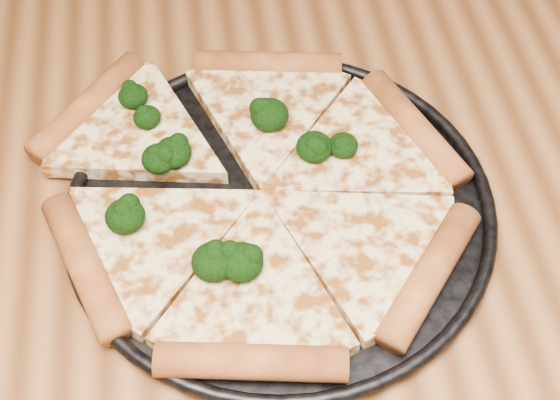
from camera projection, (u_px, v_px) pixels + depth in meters
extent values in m
cube|color=brown|center=(253.00, 344.00, 0.59)|extent=(1.20, 0.90, 0.04)
cylinder|color=black|center=(280.00, 210.00, 0.64)|extent=(0.34, 0.34, 0.01)
torus|color=black|center=(280.00, 204.00, 0.64)|extent=(0.35, 0.35, 0.01)
cylinder|color=#BF6A2F|center=(415.00, 127.00, 0.68)|extent=(0.07, 0.14, 0.03)
cylinder|color=#BF6A2F|center=(269.00, 65.00, 0.73)|extent=(0.14, 0.05, 0.03)
cylinder|color=#BF6A2F|center=(88.00, 106.00, 0.69)|extent=(0.11, 0.12, 0.03)
cylinder|color=#BF6A2F|center=(85.00, 266.00, 0.59)|extent=(0.07, 0.14, 0.03)
cylinder|color=#BF6A2F|center=(251.00, 362.00, 0.54)|extent=(0.14, 0.05, 0.03)
cylinder|color=#BF6A2F|center=(429.00, 275.00, 0.59)|extent=(0.11, 0.12, 0.03)
ellipsoid|color=black|center=(159.00, 159.00, 0.64)|extent=(0.03, 0.03, 0.02)
ellipsoid|color=black|center=(125.00, 216.00, 0.61)|extent=(0.03, 0.03, 0.02)
ellipsoid|color=black|center=(147.00, 117.00, 0.67)|extent=(0.02, 0.02, 0.02)
ellipsoid|color=black|center=(270.00, 115.00, 0.67)|extent=(0.03, 0.03, 0.03)
ellipsoid|color=black|center=(314.00, 147.00, 0.65)|extent=(0.03, 0.03, 0.02)
ellipsoid|color=black|center=(241.00, 262.00, 0.58)|extent=(0.03, 0.03, 0.02)
ellipsoid|color=black|center=(213.00, 262.00, 0.58)|extent=(0.03, 0.03, 0.02)
ellipsoid|color=black|center=(343.00, 145.00, 0.65)|extent=(0.03, 0.03, 0.02)
ellipsoid|color=black|center=(133.00, 96.00, 0.69)|extent=(0.03, 0.03, 0.02)
ellipsoid|color=black|center=(173.00, 153.00, 0.64)|extent=(0.03, 0.03, 0.02)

